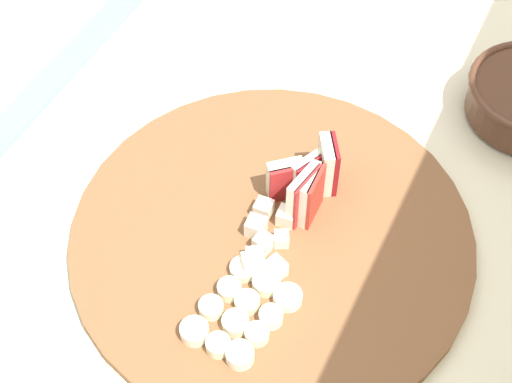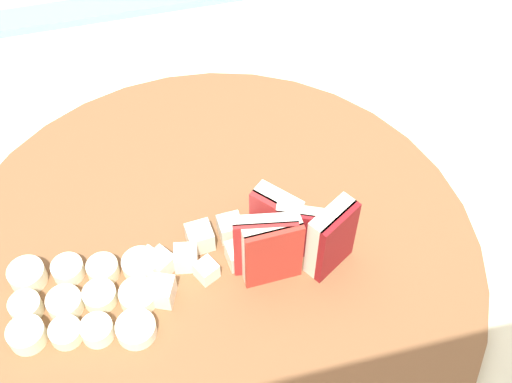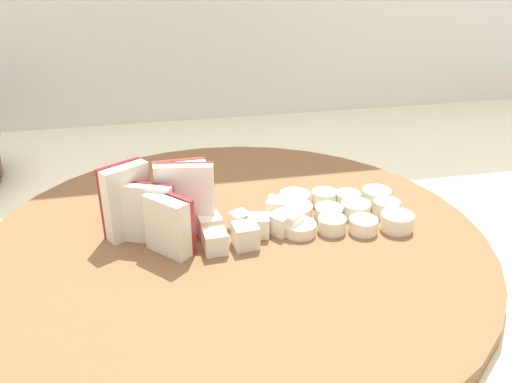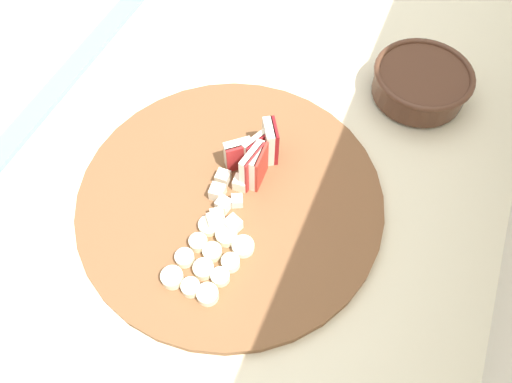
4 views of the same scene
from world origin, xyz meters
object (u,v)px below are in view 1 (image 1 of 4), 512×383
Objects in this scene: cutting_board at (274,238)px; banana_slice_rows at (241,313)px; apple_dice_pile at (265,241)px; apple_wedge_fan at (308,182)px.

banana_slice_rows is at bearing 7.12° from cutting_board.
apple_dice_pile is at bearing -169.77° from banana_slice_rows.
cutting_board is at bearing 172.49° from apple_dice_pile.
apple_wedge_fan is 0.08m from apple_dice_pile.
cutting_board is 4.66× the size of apple_dice_pile.
apple_dice_pile is 0.80× the size of banana_slice_rows.
apple_wedge_fan reaches higher than apple_dice_pile.
apple_dice_pile is at bearing -10.59° from apple_wedge_fan.
apple_dice_pile reaches higher than banana_slice_rows.
apple_wedge_fan is 0.17m from banana_slice_rows.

